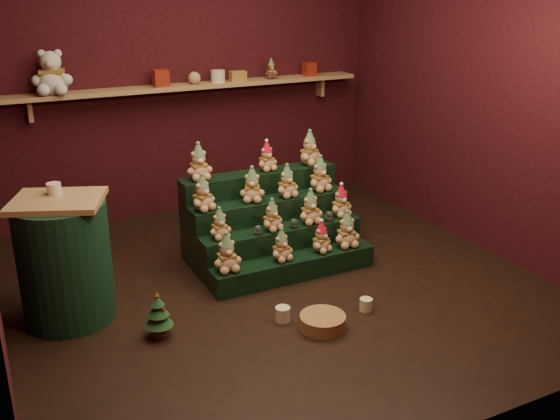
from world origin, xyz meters
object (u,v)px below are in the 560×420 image
mug_right (366,305)px  white_bear (51,66)px  snow_globe_b (294,223)px  mini_christmas_tree (158,315)px  riser_tier_front (294,267)px  wicker_basket (323,322)px  mug_left (283,314)px  side_table (65,260)px  brown_bear (271,69)px  snow_globe_c (329,216)px  snow_globe_a (258,230)px

mug_right → white_bear: (-1.67, 2.53, 1.52)m
snow_globe_b → mini_christmas_tree: size_ratio=0.25×
riser_tier_front → wicker_basket: riser_tier_front is taller
mug_left → wicker_basket: bearing=-47.0°
side_table → white_bear: size_ratio=1.84×
white_bear → brown_bear: size_ratio=2.50×
mini_christmas_tree → mug_left: size_ratio=3.15×
snow_globe_b → brown_bear: 2.03m
riser_tier_front → white_bear: 2.76m
snow_globe_c → mug_left: 1.15m
snow_globe_c → mug_right: 0.97m
snow_globe_a → side_table: side_table is taller
mug_left → mug_right: size_ratio=1.13×
mug_left → mug_right: (0.61, -0.14, -0.01)m
side_table → brown_bear: size_ratio=4.61×
riser_tier_front → mug_left: 0.70m
side_table → brown_bear: bearing=57.0°
snow_globe_a → wicker_basket: bearing=-87.0°
snow_globe_b → snow_globe_c: snow_globe_c is taller
side_table → mini_christmas_tree: 0.78m
mug_left → wicker_basket: 0.29m
riser_tier_front → snow_globe_a: snow_globe_a is taller
side_table → snow_globe_c: bearing=22.6°
snow_globe_a → side_table: 1.48m
riser_tier_front → mug_left: (-0.39, -0.58, -0.04)m
wicker_basket → mug_left: bearing=133.0°
brown_bear → snow_globe_b: bearing=-103.8°
riser_tier_front → mug_right: bearing=-73.1°
side_table → mini_christmas_tree: bearing=-25.2°
snow_globe_c → mug_right: bearing=-102.7°
snow_globe_b → mug_left: snow_globe_b is taller
snow_globe_b → side_table: side_table is taller
mug_right → brown_bear: brown_bear is taller
snow_globe_a → snow_globe_b: 0.32m
mug_right → brown_bear: bearing=79.6°
snow_globe_c → white_bear: white_bear is taller
snow_globe_a → brown_bear: size_ratio=0.41×
side_table → mug_right: 2.16m
mug_left → mini_christmas_tree: bearing=167.2°
snow_globe_c → brown_bear: (0.27, 1.66, 1.01)m
riser_tier_front → brown_bear: size_ratio=7.16×
white_bear → brown_bear: (2.14, 0.00, -0.15)m
mini_christmas_tree → brown_bear: brown_bear is taller
mug_right → mini_christmas_tree: bearing=167.3°
snow_globe_b → snow_globe_c: size_ratio=0.88×
mini_christmas_tree → wicker_basket: size_ratio=1.04×
mini_christmas_tree → brown_bear: bearing=49.1°
wicker_basket → brown_bear: brown_bear is taller
mug_right → snow_globe_a: bearing=117.8°
riser_tier_front → side_table: bearing=175.2°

